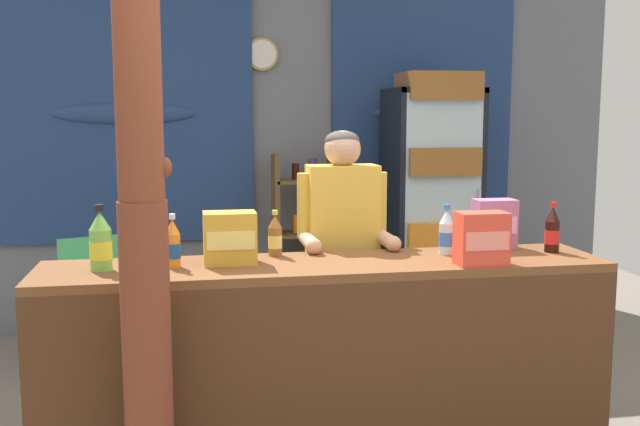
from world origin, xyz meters
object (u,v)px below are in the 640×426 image
object	(u,v)px
stall_counter	(331,351)
snack_box_wafer	(494,224)
snack_box_choco_powder	(230,238)
plastic_lawn_chair	(97,295)
shopkeeper	(342,243)
soda_bottle_lime_soda	(101,243)
drink_fridge	(432,194)
soda_bottle_iced_tea	(275,236)
snack_box_crackers	(482,239)
bottle_shelf_rack	(304,239)
soda_bottle_orange_soda	(173,245)
soda_bottle_cola	(552,231)
soda_bottle_water	(446,233)
timber_post	(143,215)

from	to	relation	value
stall_counter	snack_box_wafer	xyz separation A→B (m)	(0.91, 0.31, 0.52)
snack_box_choco_powder	plastic_lawn_chair	bearing A→B (deg)	117.02
stall_counter	shopkeeper	world-z (taller)	shopkeeper
soda_bottle_lime_soda	snack_box_choco_powder	size ratio (longest dim) A/B	1.22
drink_fridge	snack_box_choco_powder	distance (m)	2.51
soda_bottle_iced_tea	snack_box_crackers	xyz separation A→B (m)	(0.90, -0.38, 0.03)
shopkeeper	snack_box_wafer	distance (m)	0.79
stall_counter	bottle_shelf_rack	distance (m)	2.34
plastic_lawn_chair	soda_bottle_lime_soda	size ratio (longest dim) A/B	2.94
soda_bottle_lime_soda	snack_box_choco_powder	distance (m)	0.57
soda_bottle_orange_soda	soda_bottle_cola	distance (m)	1.84
soda_bottle_water	shopkeeper	bearing A→B (deg)	138.84
snack_box_crackers	stall_counter	bearing A→B (deg)	173.54
snack_box_crackers	snack_box_choco_powder	distance (m)	1.15
bottle_shelf_rack	soda_bottle_lime_soda	distance (m)	2.58
stall_counter	soda_bottle_orange_soda	xyz separation A→B (m)	(-0.70, 0.12, 0.50)
soda_bottle_orange_soda	shopkeeper	bearing A→B (deg)	27.34
soda_bottle_cola	snack_box_wafer	xyz separation A→B (m)	(-0.24, 0.16, 0.02)
stall_counter	soda_bottle_orange_soda	size ratio (longest dim) A/B	10.83
soda_bottle_lime_soda	bottle_shelf_rack	bearing A→B (deg)	60.47
stall_counter	drink_fridge	distance (m)	2.43
soda_bottle_orange_soda	snack_box_wafer	world-z (taller)	snack_box_wafer
timber_post	plastic_lawn_chair	size ratio (longest dim) A/B	3.13
drink_fridge	soda_bottle_cola	distance (m)	1.93
soda_bottle_iced_tea	soda_bottle_cola	world-z (taller)	soda_bottle_cola
plastic_lawn_chair	snack_box_choco_powder	distance (m)	1.84
plastic_lawn_chair	snack_box_crackers	world-z (taller)	snack_box_crackers
bottle_shelf_rack	soda_bottle_orange_soda	size ratio (longest dim) A/B	5.64
shopkeeper	soda_bottle_iced_tea	bearing A→B (deg)	-145.79
soda_bottle_lime_soda	plastic_lawn_chair	bearing A→B (deg)	97.97
timber_post	soda_bottle_water	distance (m)	1.51
drink_fridge	snack_box_choco_powder	size ratio (longest dim) A/B	8.23
stall_counter	snack_box_crackers	distance (m)	0.86
soda_bottle_water	snack_box_wafer	size ratio (longest dim) A/B	0.98
shopkeeper	snack_box_choco_powder	bearing A→B (deg)	-146.18
plastic_lawn_chair	shopkeeper	world-z (taller)	shopkeeper
timber_post	bottle_shelf_rack	xyz separation A→B (m)	(1.05, 2.66, -0.58)
soda_bottle_water	soda_bottle_orange_soda	bearing A→B (deg)	-176.97
soda_bottle_lime_soda	snack_box_choco_powder	bearing A→B (deg)	4.88
timber_post	plastic_lawn_chair	world-z (taller)	timber_post
snack_box_wafer	snack_box_choco_powder	bearing A→B (deg)	-173.67
plastic_lawn_chair	soda_bottle_iced_tea	size ratio (longest dim) A/B	3.87
snack_box_choco_powder	soda_bottle_iced_tea	bearing A→B (deg)	33.14
bottle_shelf_rack	soda_bottle_orange_soda	bearing A→B (deg)	-113.23
stall_counter	plastic_lawn_chair	bearing A→B (deg)	125.86
snack_box_crackers	snack_box_wafer	bearing A→B (deg)	59.18
soda_bottle_iced_tea	snack_box_crackers	distance (m)	0.97
timber_post	snack_box_wafer	world-z (taller)	timber_post
bottle_shelf_rack	snack_box_choco_powder	distance (m)	2.31
drink_fridge	shopkeeper	bearing A→B (deg)	-123.83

